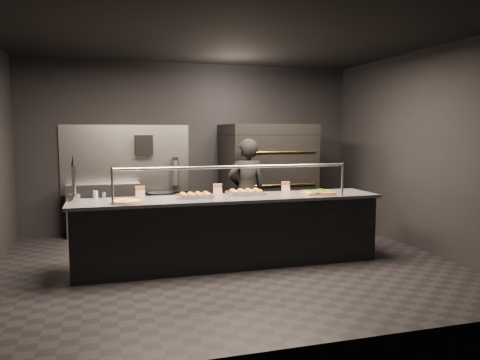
{
  "coord_description": "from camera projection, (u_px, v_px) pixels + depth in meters",
  "views": [
    {
      "loc": [
        -1.6,
        -5.92,
        1.77
      ],
      "look_at": [
        0.21,
        0.2,
        1.12
      ],
      "focal_mm": 35.0,
      "sensor_mm": 36.0,
      "label": 1
    }
  ],
  "objects": [
    {
      "name": "room",
      "position": [
        227.0,
        153.0,
        6.17
      ],
      "size": [
        6.04,
        6.0,
        3.0
      ],
      "color": "black",
      "rests_on": "ground"
    },
    {
      "name": "slider_tray_a",
      "position": [
        195.0,
        196.0,
        6.12
      ],
      "size": [
        0.52,
        0.43,
        0.07
      ],
      "color": "silver",
      "rests_on": "service_counter"
    },
    {
      "name": "worker",
      "position": [
        247.0,
        192.0,
        7.35
      ],
      "size": [
        0.63,
        0.42,
        1.67
      ],
      "primitive_type": "imported",
      "rotation": [
        0.0,
        0.0,
        3.18
      ],
      "color": "black",
      "rests_on": "ground"
    },
    {
      "name": "slider_tray_b",
      "position": [
        246.0,
        192.0,
        6.41
      ],
      "size": [
        0.56,
        0.46,
        0.08
      ],
      "color": "silver",
      "rests_on": "service_counter"
    },
    {
      "name": "tent_cards",
      "position": [
        217.0,
        189.0,
        6.42
      ],
      "size": [
        2.17,
        0.04,
        0.15
      ],
      "color": "white",
      "rests_on": "service_counter"
    },
    {
      "name": "fire_extinguisher",
      "position": [
        176.0,
        172.0,
        8.37
      ],
      "size": [
        0.14,
        0.14,
        0.51
      ],
      "color": "#B2B2B7",
      "rests_on": "room"
    },
    {
      "name": "beer_tap",
      "position": [
        74.0,
        188.0,
        5.81
      ],
      "size": [
        0.15,
        0.22,
        0.59
      ],
      "color": "silver",
      "rests_on": "service_counter"
    },
    {
      "name": "service_counter",
      "position": [
        230.0,
        231.0,
        6.23
      ],
      "size": [
        4.1,
        0.78,
        1.37
      ],
      "color": "black",
      "rests_on": "ground"
    },
    {
      "name": "round_pizza",
      "position": [
        126.0,
        202.0,
        5.67
      ],
      "size": [
        0.41,
        0.41,
        0.03
      ],
      "color": "silver",
      "rests_on": "service_counter"
    },
    {
      "name": "pizza_oven",
      "position": [
        266.0,
        178.0,
        8.33
      ],
      "size": [
        1.5,
        1.23,
        1.91
      ],
      "color": "black",
      "rests_on": "ground"
    },
    {
      "name": "condiment_jar",
      "position": [
        98.0,
        195.0,
        5.98
      ],
      "size": [
        0.16,
        0.06,
        0.11
      ],
      "color": "silver",
      "rests_on": "service_counter"
    },
    {
      "name": "towel_dispenser",
      "position": [
        144.0,
        145.0,
        8.15
      ],
      "size": [
        0.3,
        0.2,
        0.35
      ],
      "primitive_type": "cube",
      "color": "black",
      "rests_on": "room"
    },
    {
      "name": "trash_bin",
      "position": [
        161.0,
        213.0,
        8.14
      ],
      "size": [
        0.44,
        0.44,
        0.74
      ],
      "primitive_type": "cylinder",
      "color": "black",
      "rests_on": "ground"
    },
    {
      "name": "prep_shelf",
      "position": [
        104.0,
        210.0,
        8.0
      ],
      "size": [
        1.2,
        0.35,
        0.9
      ],
      "primitive_type": "cube",
      "color": "#99999E",
      "rests_on": "ground"
    },
    {
      "name": "square_pizza",
      "position": [
        318.0,
        193.0,
        6.49
      ],
      "size": [
        0.49,
        0.49,
        0.05
      ],
      "color": "silver",
      "rests_on": "service_counter"
    }
  ]
}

